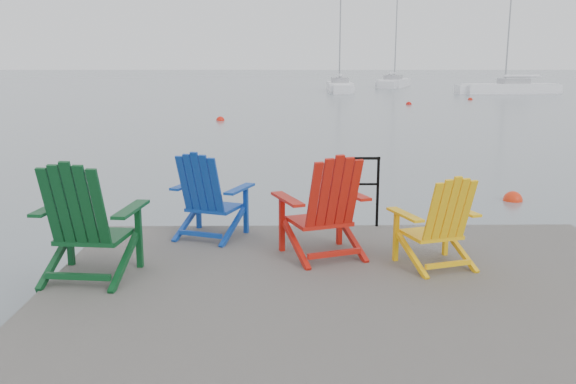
{
  "coord_description": "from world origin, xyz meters",
  "views": [
    {
      "loc": [
        -0.78,
        -5.07,
        2.56
      ],
      "look_at": [
        -0.66,
        2.93,
        0.85
      ],
      "focal_mm": 38.0,
      "sensor_mm": 36.0,
      "label": 1
    }
  ],
  "objects_px": {
    "sailboat_near": "(339,87)",
    "sailboat_mid": "(394,83)",
    "chair_green": "(86,220)",
    "buoy_a": "(513,201)",
    "chair_blue": "(209,195)",
    "buoy_b": "(220,121)",
    "sailboat_far": "(509,89)",
    "handrail": "(361,185)",
    "buoy_c": "(470,100)",
    "buoy_d": "(409,105)",
    "chair_yellow": "(439,221)",
    "chair_red": "(325,206)"
  },
  "relations": [
    {
      "from": "sailboat_mid",
      "to": "sailboat_near",
      "type": "bearing_deg",
      "value": -104.19
    },
    {
      "from": "chair_blue",
      "to": "chair_yellow",
      "type": "distance_m",
      "value": 2.69
    },
    {
      "from": "sailboat_far",
      "to": "buoy_b",
      "type": "bearing_deg",
      "value": 129.84
    },
    {
      "from": "sailboat_near",
      "to": "buoy_d",
      "type": "relative_size",
      "value": 30.7
    },
    {
      "from": "sailboat_far",
      "to": "buoy_a",
      "type": "bearing_deg",
      "value": 152.15
    },
    {
      "from": "buoy_a",
      "to": "chair_red",
      "type": "bearing_deg",
      "value": -129.02
    },
    {
      "from": "sailboat_mid",
      "to": "buoy_c",
      "type": "relative_size",
      "value": 37.06
    },
    {
      "from": "chair_red",
      "to": "sailboat_near",
      "type": "relative_size",
      "value": 0.1
    },
    {
      "from": "chair_green",
      "to": "buoy_a",
      "type": "distance_m",
      "value": 8.39
    },
    {
      "from": "chair_green",
      "to": "sailboat_far",
      "type": "distance_m",
      "value": 49.88
    },
    {
      "from": "chair_yellow",
      "to": "sailboat_near",
      "type": "relative_size",
      "value": 0.09
    },
    {
      "from": "buoy_a",
      "to": "buoy_c",
      "type": "relative_size",
      "value": 1.09
    },
    {
      "from": "chair_green",
      "to": "buoy_a",
      "type": "xyz_separation_m",
      "value": [
        6.25,
        5.49,
        -1.09
      ]
    },
    {
      "from": "sailboat_far",
      "to": "buoy_b",
      "type": "xyz_separation_m",
      "value": [
        -21.77,
        -23.61,
        -0.36
      ]
    },
    {
      "from": "chair_green",
      "to": "sailboat_far",
      "type": "relative_size",
      "value": 0.11
    },
    {
      "from": "buoy_a",
      "to": "buoy_d",
      "type": "distance_m",
      "value": 26.64
    },
    {
      "from": "sailboat_near",
      "to": "sailboat_mid",
      "type": "height_order",
      "value": "sailboat_mid"
    },
    {
      "from": "chair_blue",
      "to": "chair_red",
      "type": "relative_size",
      "value": 0.93
    },
    {
      "from": "handrail",
      "to": "buoy_c",
      "type": "relative_size",
      "value": 2.73
    },
    {
      "from": "chair_blue",
      "to": "buoy_b",
      "type": "bearing_deg",
      "value": 116.14
    },
    {
      "from": "sailboat_near",
      "to": "sailboat_far",
      "type": "height_order",
      "value": "sailboat_near"
    },
    {
      "from": "chair_green",
      "to": "buoy_b",
      "type": "bearing_deg",
      "value": 98.66
    },
    {
      "from": "chair_green",
      "to": "buoy_b",
      "type": "xyz_separation_m",
      "value": [
        -0.76,
        21.63,
        -1.09
      ]
    },
    {
      "from": "chair_green",
      "to": "sailboat_near",
      "type": "relative_size",
      "value": 0.11
    },
    {
      "from": "buoy_b",
      "to": "buoy_d",
      "type": "distance_m",
      "value": 14.74
    },
    {
      "from": "handrail",
      "to": "chair_green",
      "type": "distance_m",
      "value": 3.43
    },
    {
      "from": "chair_blue",
      "to": "buoy_c",
      "type": "relative_size",
      "value": 3.15
    },
    {
      "from": "handrail",
      "to": "sailboat_far",
      "type": "relative_size",
      "value": 0.08
    },
    {
      "from": "chair_yellow",
      "to": "sailboat_near",
      "type": "xyz_separation_m",
      "value": [
        3.79,
        48.62,
        -0.63
      ]
    },
    {
      "from": "sailboat_far",
      "to": "buoy_d",
      "type": "distance_m",
      "value": 17.42
    },
    {
      "from": "buoy_c",
      "to": "chair_blue",
      "type": "bearing_deg",
      "value": -111.83
    },
    {
      "from": "sailboat_far",
      "to": "buoy_a",
      "type": "distance_m",
      "value": 42.4
    },
    {
      "from": "chair_yellow",
      "to": "sailboat_far",
      "type": "bearing_deg",
      "value": 51.12
    },
    {
      "from": "chair_green",
      "to": "chair_blue",
      "type": "bearing_deg",
      "value": 61.16
    },
    {
      "from": "chair_yellow",
      "to": "sailboat_near",
      "type": "distance_m",
      "value": 48.77
    },
    {
      "from": "chair_green",
      "to": "buoy_c",
      "type": "xyz_separation_m",
      "value": [
        15.05,
        36.48,
        -1.09
      ]
    },
    {
      "from": "chair_yellow",
      "to": "sailboat_far",
      "type": "xyz_separation_m",
      "value": [
        17.55,
        44.94,
        -0.63
      ]
    },
    {
      "from": "chair_green",
      "to": "buoy_c",
      "type": "height_order",
      "value": "chair_green"
    },
    {
      "from": "buoy_b",
      "to": "chair_yellow",
      "type": "bearing_deg",
      "value": -78.83
    },
    {
      "from": "sailboat_near",
      "to": "buoy_d",
      "type": "height_order",
      "value": "sailboat_near"
    },
    {
      "from": "handrail",
      "to": "chair_green",
      "type": "relative_size",
      "value": 0.77
    },
    {
      "from": "chair_green",
      "to": "buoy_b",
      "type": "relative_size",
      "value": 3.1
    },
    {
      "from": "buoy_a",
      "to": "chair_blue",
      "type": "bearing_deg",
      "value": -142.12
    },
    {
      "from": "chair_yellow",
      "to": "buoy_a",
      "type": "bearing_deg",
      "value": 44.12
    },
    {
      "from": "handrail",
      "to": "buoy_b",
      "type": "distance_m",
      "value": 20.11
    },
    {
      "from": "chair_green",
      "to": "sailboat_mid",
      "type": "height_order",
      "value": "sailboat_mid"
    },
    {
      "from": "handrail",
      "to": "buoy_c",
      "type": "xyz_separation_m",
      "value": [
        12.19,
        34.6,
        -1.04
      ]
    },
    {
      "from": "buoy_b",
      "to": "buoy_c",
      "type": "relative_size",
      "value": 1.14
    },
    {
      "from": "chair_red",
      "to": "buoy_c",
      "type": "xyz_separation_m",
      "value": [
        12.73,
        35.84,
        -1.07
      ]
    },
    {
      "from": "sailboat_near",
      "to": "buoy_b",
      "type": "height_order",
      "value": "sailboat_near"
    }
  ]
}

